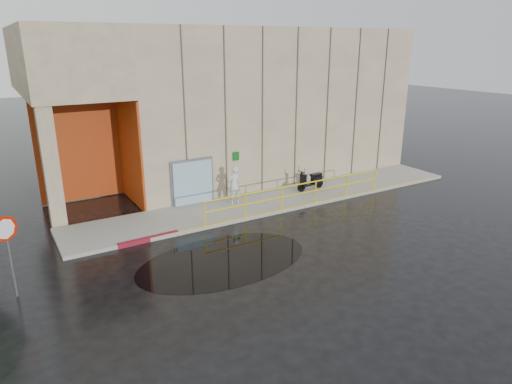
% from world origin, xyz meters
% --- Properties ---
extents(ground, '(120.00, 120.00, 0.00)m').
position_xyz_m(ground, '(0.00, 0.00, 0.00)').
color(ground, black).
rests_on(ground, ground).
extents(sidewalk, '(20.00, 3.00, 0.15)m').
position_xyz_m(sidewalk, '(4.00, 4.50, 0.07)').
color(sidewalk, gray).
rests_on(sidewalk, ground).
extents(building, '(20.00, 10.17, 8.00)m').
position_xyz_m(building, '(5.10, 10.98, 4.21)').
color(building, gray).
rests_on(building, ground).
extents(guardrail, '(9.56, 0.06, 1.03)m').
position_xyz_m(guardrail, '(4.25, 3.15, 0.68)').
color(guardrail, yellow).
rests_on(guardrail, sidewalk).
extents(person, '(0.68, 0.48, 1.78)m').
position_xyz_m(person, '(1.82, 4.88, 1.04)').
color(person, silver).
rests_on(person, sidewalk).
extents(scooter, '(1.67, 0.63, 1.27)m').
position_xyz_m(scooter, '(6.15, 4.76, 0.88)').
color(scooter, black).
rests_on(scooter, sidewalk).
extents(stop_sign, '(0.68, 0.46, 2.59)m').
position_xyz_m(stop_sign, '(-7.56, 1.23, 1.89)').
color(stop_sign, '#5D5D61').
rests_on(stop_sign, ground).
extents(red_curb, '(2.40, 0.25, 0.18)m').
position_xyz_m(red_curb, '(-2.89, 3.09, 0.09)').
color(red_curb, maroon).
rests_on(red_curb, ground).
extents(puddle, '(6.44, 4.09, 0.01)m').
position_xyz_m(puddle, '(-1.14, 0.20, 0.00)').
color(puddle, black).
rests_on(puddle, ground).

